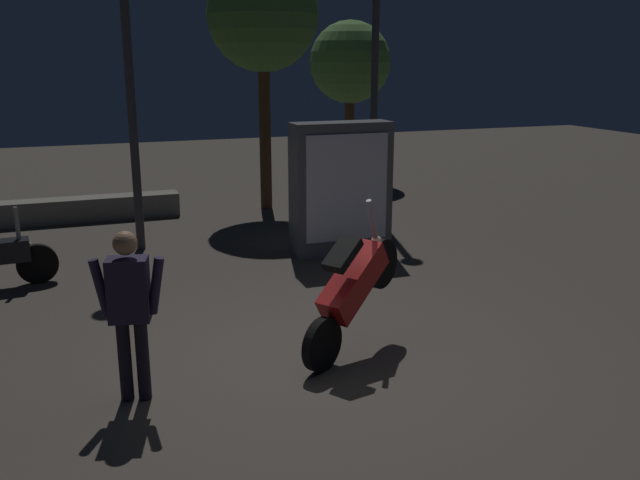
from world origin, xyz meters
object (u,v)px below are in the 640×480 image
object	(u,v)px
streetlamp_far	(128,56)
streetlamp_near	(375,40)
kiosk_billboard	(341,188)
person_rider_beside	(129,302)
motorcycle_red_foreground	(353,287)

from	to	relation	value
streetlamp_far	streetlamp_near	bearing A→B (deg)	12.36
streetlamp_near	kiosk_billboard	world-z (taller)	streetlamp_near
person_rider_beside	streetlamp_near	bearing A→B (deg)	-26.07
person_rider_beside	kiosk_billboard	xyz separation A→B (m)	(3.65, 3.97, 0.10)
person_rider_beside	motorcycle_red_foreground	bearing A→B (deg)	-69.60
person_rider_beside	streetlamp_near	size ratio (longest dim) A/B	0.30
streetlamp_far	motorcycle_red_foreground	bearing A→B (deg)	-71.64
motorcycle_red_foreground	streetlamp_near	world-z (taller)	streetlamp_near
streetlamp_near	person_rider_beside	bearing A→B (deg)	-129.92
person_rider_beside	streetlamp_near	xyz separation A→B (m)	(5.29, 6.33, 2.44)
motorcycle_red_foreground	streetlamp_far	bearing A→B (deg)	75.01
streetlamp_near	streetlamp_far	size ratio (longest dim) A/B	1.11
streetlamp_near	streetlamp_far	world-z (taller)	streetlamp_near
motorcycle_red_foreground	streetlamp_far	xyz separation A→B (m)	(-1.67, 5.04, 2.36)
motorcycle_red_foreground	kiosk_billboard	size ratio (longest dim) A/B	0.78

